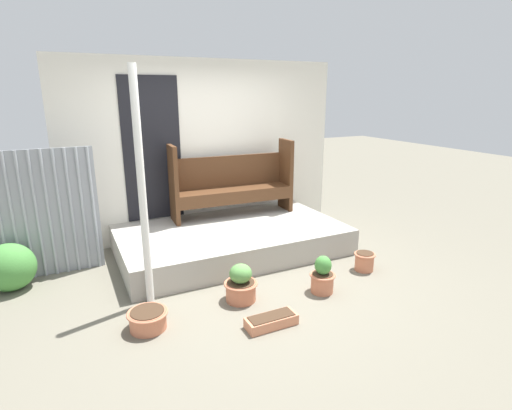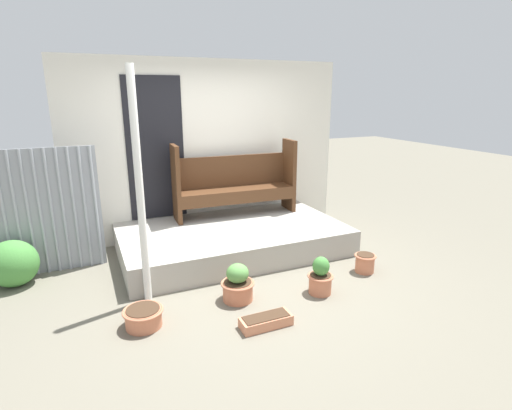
% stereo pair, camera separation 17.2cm
% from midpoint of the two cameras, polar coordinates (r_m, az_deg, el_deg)
% --- Properties ---
extents(ground_plane, '(24.00, 24.00, 0.00)m').
position_cam_midpoint_polar(ground_plane, '(4.84, -0.14, -10.34)').
color(ground_plane, '#706B5B').
extents(porch_slab, '(3.00, 1.72, 0.35)m').
position_cam_midpoint_polar(porch_slab, '(5.55, -2.42, -4.87)').
color(porch_slab, '#A8A399').
rests_on(porch_slab, ground_plane).
extents(house_wall, '(4.20, 0.08, 2.60)m').
position_cam_midpoint_polar(house_wall, '(6.07, -6.02, 7.89)').
color(house_wall, white).
rests_on(house_wall, ground_plane).
extents(support_post, '(0.08, 0.08, 2.39)m').
position_cam_midpoint_polar(support_post, '(4.06, -15.12, 1.89)').
color(support_post, white).
rests_on(support_post, ground_plane).
extents(bench, '(1.83, 0.48, 1.09)m').
position_cam_midpoint_polar(bench, '(5.94, -2.23, 3.50)').
color(bench, '#4C2D19').
rests_on(bench, porch_slab).
extents(flower_pot_left, '(0.38, 0.38, 0.18)m').
position_cam_midpoint_polar(flower_pot_left, '(4.01, -14.57, -15.18)').
color(flower_pot_left, '#C67251').
rests_on(flower_pot_left, ground_plane).
extents(flower_pot_middle, '(0.36, 0.36, 0.41)m').
position_cam_midpoint_polar(flower_pot_middle, '(4.29, -1.46, -11.30)').
color(flower_pot_middle, '#C67251').
rests_on(flower_pot_middle, ground_plane).
extents(flower_pot_right, '(0.29, 0.29, 0.43)m').
position_cam_midpoint_polar(flower_pot_right, '(4.49, 10.29, -10.17)').
color(flower_pot_right, '#C67251').
rests_on(flower_pot_right, ground_plane).
extents(flower_pot_far_right, '(0.27, 0.27, 0.23)m').
position_cam_midpoint_polar(flower_pot_far_right, '(5.13, 16.24, -7.86)').
color(flower_pot_far_right, '#C67251').
rests_on(flower_pot_far_right, ground_plane).
extents(planter_box_rect, '(0.49, 0.19, 0.11)m').
position_cam_midpoint_polar(planter_box_rect, '(3.92, 2.74, -16.25)').
color(planter_box_rect, tan).
rests_on(planter_box_rect, ground_plane).
extents(shrub_by_fence, '(0.55, 0.50, 0.54)m').
position_cam_midpoint_polar(shrub_by_fence, '(5.27, -30.65, -7.22)').
color(shrub_by_fence, '#478C3D').
rests_on(shrub_by_fence, ground_plane).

